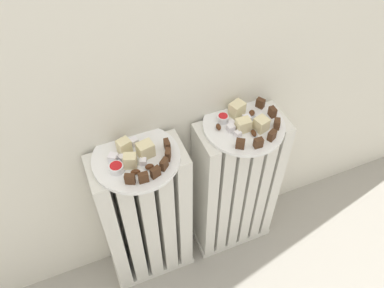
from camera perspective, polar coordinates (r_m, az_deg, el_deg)
name	(u,v)px	position (r m, az deg, el deg)	size (l,w,h in m)	color
radiator_left	(146,219)	(1.47, -6.65, -10.72)	(0.32, 0.15, 0.67)	silver
radiator_right	(235,188)	(1.55, 6.25, -6.38)	(0.32, 0.15, 0.67)	silver
plate_left	(136,158)	(1.19, -8.08, -2.00)	(0.27, 0.27, 0.01)	white
plate_right	(244,125)	(1.29, 7.50, 2.69)	(0.27, 0.27, 0.01)	white
dark_cake_slice_left_0	(130,179)	(1.12, -8.97, -5.02)	(0.03, 0.01, 0.04)	#472B19
dark_cake_slice_left_1	(143,178)	(1.12, -7.04, -4.84)	(0.03, 0.01, 0.04)	#472B19
dark_cake_slice_left_2	(155,172)	(1.12, -5.31, -4.09)	(0.03, 0.01, 0.04)	#472B19
dark_cake_slice_left_3	(164,164)	(1.14, -4.06, -2.92)	(0.03, 0.01, 0.04)	#472B19
dark_cake_slice_left_4	(168,155)	(1.16, -3.49, -1.53)	(0.03, 0.01, 0.04)	#472B19
dark_cake_slice_left_5	(167,145)	(1.19, -3.63, -0.17)	(0.03, 0.01, 0.04)	#472B19
marble_cake_slice_left_0	(146,150)	(1.17, -6.74, -0.81)	(0.05, 0.04, 0.05)	beige
marble_cake_slice_left_1	(124,147)	(1.19, -9.79, -0.38)	(0.04, 0.03, 0.05)	beige
marble_cake_slice_left_2	(130,161)	(1.15, -8.93, -2.42)	(0.04, 0.03, 0.04)	beige
turkish_delight_left_0	(113,158)	(1.18, -11.34, -1.96)	(0.02, 0.02, 0.02)	white
turkish_delight_left_1	(143,162)	(1.16, -7.09, -2.53)	(0.02, 0.02, 0.02)	white
turkish_delight_left_2	(122,158)	(1.18, -10.05, -1.97)	(0.02, 0.02, 0.02)	white
turkish_delight_left_3	(134,141)	(1.22, -8.39, 0.37)	(0.02, 0.02, 0.02)	white
medjool_date_left_0	(149,167)	(1.15, -6.18, -3.27)	(0.03, 0.02, 0.02)	#4C2814
medjool_date_left_1	(143,143)	(1.21, -7.14, 0.17)	(0.02, 0.02, 0.02)	#4C2814
medjool_date_left_2	(120,142)	(1.23, -10.44, 0.33)	(0.03, 0.02, 0.02)	#4C2814
medjool_date_left_3	(135,172)	(1.14, -8.19, -4.02)	(0.03, 0.02, 0.02)	#4C2814
jam_bowl_left	(116,168)	(1.16, -10.89, -3.39)	(0.04, 0.04, 0.02)	white
dark_cake_slice_right_0	(240,144)	(1.20, 7.00, 0.04)	(0.03, 0.02, 0.03)	#472B19
dark_cake_slice_right_1	(258,143)	(1.21, 9.58, 0.16)	(0.03, 0.02, 0.03)	#472B19
dark_cake_slice_right_2	(272,135)	(1.24, 11.49, 1.23)	(0.03, 0.02, 0.03)	#472B19
dark_cake_slice_right_3	(277,124)	(1.28, 12.18, 2.87)	(0.03, 0.02, 0.03)	#472B19
dark_cake_slice_right_4	(272,112)	(1.32, 11.55, 4.56)	(0.03, 0.02, 0.03)	#472B19
dark_cake_slice_right_5	(260,103)	(1.34, 9.86, 5.85)	(0.03, 0.02, 0.03)	#472B19
marble_cake_slice_right_0	(243,125)	(1.25, 7.42, 2.74)	(0.04, 0.03, 0.04)	beige
marble_cake_slice_right_1	(261,124)	(1.26, 9.98, 2.84)	(0.04, 0.04, 0.04)	beige
marble_cake_slice_right_2	(237,109)	(1.30, 6.52, 5.03)	(0.05, 0.04, 0.05)	beige
turkish_delight_right_0	(247,119)	(1.28, 7.91, 3.61)	(0.02, 0.02, 0.02)	white
turkish_delight_right_1	(238,134)	(1.24, 6.65, 1.47)	(0.02, 0.02, 0.02)	white
turkish_delight_right_2	(232,124)	(1.27, 5.79, 2.94)	(0.02, 0.02, 0.02)	white
turkish_delight_right_3	(231,128)	(1.25, 5.63, 2.34)	(0.02, 0.02, 0.02)	white
medjool_date_right_0	(254,133)	(1.25, 8.92, 1.58)	(0.03, 0.02, 0.01)	#4C2814
medjool_date_right_1	(252,113)	(1.31, 8.65, 4.47)	(0.03, 0.02, 0.01)	#4C2814
medjool_date_right_2	(218,127)	(1.25, 3.84, 2.49)	(0.03, 0.02, 0.02)	#4C2814
jam_bowl_right	(223,118)	(1.28, 4.50, 3.75)	(0.04, 0.04, 0.02)	white
fork	(254,125)	(1.28, 9.01, 2.75)	(0.05, 0.10, 0.00)	#B7B7BC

